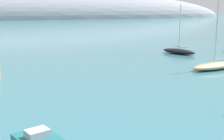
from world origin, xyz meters
TOP-DOWN VIEW (x-y plane):
  - distant_ridge at (-11.21, 208.00)m, footprint 312.68×57.15m
  - sailboat_black_near_shore at (12.90, 38.45)m, footprint 4.23×6.22m
  - sailboat_sand_mid_mooring at (10.45, 25.89)m, footprint 7.18×3.48m

SIDE VIEW (x-z plane):
  - distant_ridge at x=-11.21m, z-range -19.14..19.14m
  - sailboat_black_near_shore at x=12.90m, z-range -3.44..4.38m
  - sailboat_sand_mid_mooring at x=10.45m, z-range -3.96..4.97m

